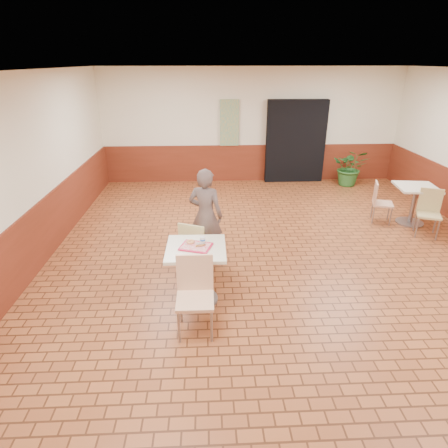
{
  "coord_description": "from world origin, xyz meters",
  "views": [
    {
      "loc": [
        -1.22,
        -5.21,
        3.13
      ],
      "look_at": [
        -0.99,
        -0.25,
        0.95
      ],
      "focal_mm": 30.0,
      "sensor_mm": 36.0,
      "label": 1
    }
  ],
  "objects_px": {
    "main_table": "(196,265)",
    "chair_main_back": "(195,246)",
    "serving_tray": "(196,247)",
    "potted_plant": "(350,167)",
    "ring_donut": "(190,242)",
    "customer": "(206,215)",
    "chair_main_front": "(195,291)",
    "second_table": "(414,199)",
    "chair_second_left": "(380,200)",
    "paper_cup": "(203,240)",
    "chair_second_front": "(429,210)",
    "long_john_donut": "(201,245)"
  },
  "relations": [
    {
      "from": "main_table",
      "to": "potted_plant",
      "type": "xyz_separation_m",
      "value": [
        4.01,
        5.15,
        -0.07
      ]
    },
    {
      "from": "long_john_donut",
      "to": "chair_second_front",
      "type": "distance_m",
      "value": 4.81
    },
    {
      "from": "paper_cup",
      "to": "chair_second_front",
      "type": "height_order",
      "value": "paper_cup"
    },
    {
      "from": "serving_tray",
      "to": "potted_plant",
      "type": "relative_size",
      "value": 0.4
    },
    {
      "from": "second_table",
      "to": "potted_plant",
      "type": "xyz_separation_m",
      "value": [
        -0.38,
        2.62,
        -0.04
      ]
    },
    {
      "from": "main_table",
      "to": "second_table",
      "type": "height_order",
      "value": "main_table"
    },
    {
      "from": "ring_donut",
      "to": "long_john_donut",
      "type": "xyz_separation_m",
      "value": [
        0.14,
        -0.1,
        0.0
      ]
    },
    {
      "from": "chair_second_left",
      "to": "chair_second_front",
      "type": "relative_size",
      "value": 0.95
    },
    {
      "from": "main_table",
      "to": "chair_second_front",
      "type": "distance_m",
      "value": 4.85
    },
    {
      "from": "chair_second_left",
      "to": "main_table",
      "type": "bearing_deg",
      "value": 143.84
    },
    {
      "from": "ring_donut",
      "to": "potted_plant",
      "type": "height_order",
      "value": "potted_plant"
    },
    {
      "from": "chair_main_back",
      "to": "potted_plant",
      "type": "height_order",
      "value": "potted_plant"
    },
    {
      "from": "paper_cup",
      "to": "second_table",
      "type": "xyz_separation_m",
      "value": [
        4.3,
        2.46,
        -0.37
      ]
    },
    {
      "from": "serving_tray",
      "to": "second_table",
      "type": "relative_size",
      "value": 0.5
    },
    {
      "from": "main_table",
      "to": "long_john_donut",
      "type": "relative_size",
      "value": 5.69
    },
    {
      "from": "second_table",
      "to": "potted_plant",
      "type": "height_order",
      "value": "potted_plant"
    },
    {
      "from": "long_john_donut",
      "to": "chair_second_left",
      "type": "distance_m",
      "value": 4.56
    },
    {
      "from": "ring_donut",
      "to": "potted_plant",
      "type": "bearing_deg",
      "value": 51.09
    },
    {
      "from": "ring_donut",
      "to": "second_table",
      "type": "relative_size",
      "value": 0.14
    },
    {
      "from": "serving_tray",
      "to": "chair_second_left",
      "type": "bearing_deg",
      "value": 35.54
    },
    {
      "from": "ring_donut",
      "to": "chair_second_left",
      "type": "height_order",
      "value": "ring_donut"
    },
    {
      "from": "long_john_donut",
      "to": "chair_second_left",
      "type": "height_order",
      "value": "long_john_donut"
    },
    {
      "from": "ring_donut",
      "to": "customer",
      "type": "bearing_deg",
      "value": 79.61
    },
    {
      "from": "second_table",
      "to": "potted_plant",
      "type": "distance_m",
      "value": 2.64
    },
    {
      "from": "main_table",
      "to": "ring_donut",
      "type": "xyz_separation_m",
      "value": [
        -0.07,
        0.09,
        0.32
      ]
    },
    {
      "from": "chair_main_front",
      "to": "main_table",
      "type": "bearing_deg",
      "value": 89.64
    },
    {
      "from": "chair_second_left",
      "to": "potted_plant",
      "type": "distance_m",
      "value": 2.5
    },
    {
      "from": "long_john_donut",
      "to": "chair_second_left",
      "type": "bearing_deg",
      "value": 36.1
    },
    {
      "from": "chair_main_front",
      "to": "chair_second_front",
      "type": "distance_m",
      "value": 5.13
    },
    {
      "from": "main_table",
      "to": "chair_main_back",
      "type": "bearing_deg",
      "value": 93.41
    },
    {
      "from": "second_table",
      "to": "chair_second_left",
      "type": "height_order",
      "value": "chair_second_left"
    },
    {
      "from": "chair_main_front",
      "to": "paper_cup",
      "type": "distance_m",
      "value": 0.77
    },
    {
      "from": "serving_tray",
      "to": "chair_second_left",
      "type": "height_order",
      "value": "serving_tray"
    },
    {
      "from": "main_table",
      "to": "long_john_donut",
      "type": "bearing_deg",
      "value": -8.75
    },
    {
      "from": "chair_main_front",
      "to": "chair_second_left",
      "type": "bearing_deg",
      "value": 41.3
    },
    {
      "from": "serving_tray",
      "to": "paper_cup",
      "type": "relative_size",
      "value": 4.41
    },
    {
      "from": "second_table",
      "to": "chair_second_left",
      "type": "distance_m",
      "value": 0.67
    },
    {
      "from": "second_table",
      "to": "chair_second_left",
      "type": "relative_size",
      "value": 0.95
    },
    {
      "from": "main_table",
      "to": "customer",
      "type": "height_order",
      "value": "customer"
    },
    {
      "from": "chair_main_back",
      "to": "long_john_donut",
      "type": "height_order",
      "value": "chair_main_back"
    },
    {
      "from": "chair_main_back",
      "to": "chair_second_front",
      "type": "bearing_deg",
      "value": -140.02
    },
    {
      "from": "paper_cup",
      "to": "chair_second_left",
      "type": "xyz_separation_m",
      "value": [
        3.64,
        2.59,
        -0.43
      ]
    },
    {
      "from": "chair_main_front",
      "to": "chair_main_back",
      "type": "height_order",
      "value": "chair_main_front"
    },
    {
      "from": "serving_tray",
      "to": "ring_donut",
      "type": "bearing_deg",
      "value": 130.64
    },
    {
      "from": "main_table",
      "to": "chair_main_back",
      "type": "height_order",
      "value": "chair_main_back"
    },
    {
      "from": "chair_main_front",
      "to": "customer",
      "type": "relative_size",
      "value": 0.62
    },
    {
      "from": "serving_tray",
      "to": "long_john_donut",
      "type": "bearing_deg",
      "value": -8.75
    },
    {
      "from": "chair_main_back",
      "to": "potted_plant",
      "type": "bearing_deg",
      "value": -108.91
    },
    {
      "from": "second_table",
      "to": "paper_cup",
      "type": "bearing_deg",
      "value": -150.23
    },
    {
      "from": "main_table",
      "to": "customer",
      "type": "bearing_deg",
      "value": 83.78
    }
  ]
}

